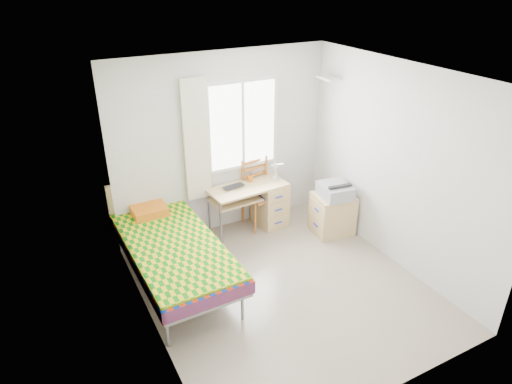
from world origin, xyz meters
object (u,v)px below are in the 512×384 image
at_px(bed, 171,246).
at_px(chair, 260,189).
at_px(printer, 335,190).
at_px(cabinet, 332,214).
at_px(desk, 266,202).

xyz_separation_m(bed, chair, (1.62, 0.70, 0.10)).
distance_m(chair, printer, 1.12).
bearing_deg(chair, bed, -166.92).
xyz_separation_m(chair, cabinet, (0.82, -0.72, -0.27)).
bearing_deg(bed, chair, 22.38).
height_order(desk, chair, chair).
relative_size(desk, cabinet, 1.90).
height_order(desk, printer, printer).
relative_size(bed, chair, 2.20).
height_order(chair, cabinet, chair).
distance_m(bed, cabinet, 2.45).
bearing_deg(chair, desk, -65.31).
height_order(bed, printer, bed).
height_order(bed, chair, chair).
bearing_deg(chair, printer, -53.44).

